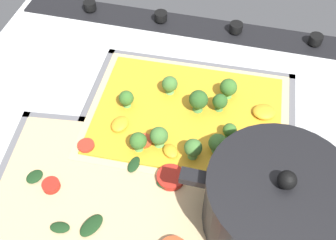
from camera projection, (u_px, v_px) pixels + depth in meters
The scene contains 7 objects.
ground_plane at pixel (163, 146), 67.82cm from camera, with size 82.33×69.47×3.00cm, color silver.
stove_control_panel at pixel (198, 26), 85.25cm from camera, with size 79.03×7.00×2.60cm.
baking_tray_front at pixel (188, 119), 69.19cm from camera, with size 37.94×29.58×1.30cm.
broccoli_pizza at pixel (189, 116), 67.79cm from camera, with size 35.45×27.10×5.66cm.
baking_tray_back at pixel (110, 189), 60.51cm from camera, with size 38.78×30.07×1.30cm.
veggie_pizza_back at pixel (112, 187), 59.92cm from camera, with size 36.09×27.39×1.90cm.
cooking_pot at pixel (275, 206), 52.75cm from camera, with size 26.32×19.50×13.89cm.
Camera 1 is at (-10.09, 37.69, 54.17)cm, focal length 41.98 mm.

